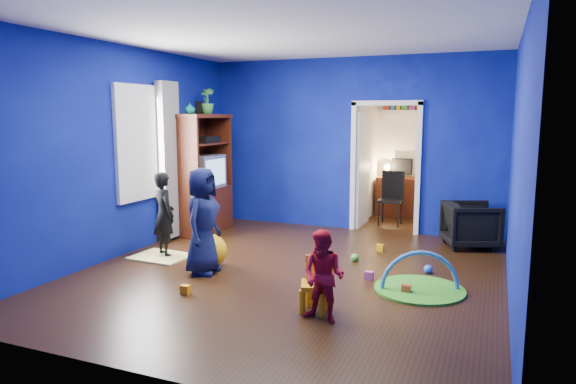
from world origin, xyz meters
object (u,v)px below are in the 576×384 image
at_px(tv_armoire, 202,174).
at_px(crt_tv, 204,172).
at_px(child_black, 164,214).
at_px(child_navy, 202,221).
at_px(vase, 190,108).
at_px(folding_chair, 391,200).
at_px(armchair, 471,225).
at_px(hopper_ball, 210,251).
at_px(study_desk, 400,196).
at_px(play_mat, 419,289).
at_px(toddler_red, 323,276).
at_px(kid_chair, 315,287).

xyz_separation_m(tv_armoire, crt_tv, (0.04, 0.00, 0.04)).
xyz_separation_m(child_black, child_navy, (0.90, -0.46, 0.07)).
bearing_deg(vase, folding_chair, 36.01).
distance_m(armchair, hopper_ball, 3.85).
xyz_separation_m(tv_armoire, hopper_ball, (1.15, -1.70, -0.76)).
distance_m(child_navy, vase, 2.47).
distance_m(armchair, study_desk, 2.49).
bearing_deg(hopper_ball, child_black, 165.93).
relative_size(child_navy, folding_chair, 1.43).
distance_m(tv_armoire, crt_tv, 0.06).
bearing_deg(folding_chair, child_navy, -113.46).
distance_m(child_navy, play_mat, 2.69).
height_order(child_black, play_mat, child_black).
height_order(vase, play_mat, vase).
distance_m(toddler_red, hopper_ball, 2.22).
distance_m(armchair, child_navy, 3.98).
bearing_deg(study_desk, child_navy, -109.00).
bearing_deg(play_mat, vase, 161.03).
bearing_deg(tv_armoire, kid_chair, -42.08).
bearing_deg(study_desk, play_mat, -77.12).
distance_m(child_navy, tv_armoire, 2.31).
distance_m(child_black, crt_tv, 1.57).
bearing_deg(crt_tv, child_navy, -59.17).
bearing_deg(child_black, toddler_red, -175.86).
relative_size(crt_tv, folding_chair, 0.76).
xyz_separation_m(tv_armoire, folding_chair, (2.80, 1.74, -0.52)).
height_order(child_black, study_desk, child_black).
height_order(toddler_red, tv_armoire, tv_armoire).
bearing_deg(toddler_red, study_desk, 100.34).
xyz_separation_m(toddler_red, kid_chair, (-0.15, 0.20, -0.19)).
height_order(toddler_red, folding_chair, folding_chair).
bearing_deg(crt_tv, hopper_ball, -56.76).
relative_size(armchair, child_navy, 0.56).
relative_size(play_mat, folding_chair, 1.09).
distance_m(toddler_red, kid_chair, 0.32).
relative_size(crt_tv, kid_chair, 1.40).
bearing_deg(study_desk, kid_chair, -88.88).
bearing_deg(kid_chair, study_desk, 71.25).
distance_m(vase, play_mat, 4.49).
bearing_deg(crt_tv, toddler_red, -43.12).
distance_m(toddler_red, crt_tv, 4.17).
xyz_separation_m(toddler_red, crt_tv, (-3.02, 2.83, 0.58)).
xyz_separation_m(toddler_red, folding_chair, (-0.25, 4.56, 0.02)).
height_order(armchair, vase, vase).
height_order(tv_armoire, hopper_ball, tv_armoire).
xyz_separation_m(child_black, play_mat, (3.48, -0.12, -0.58)).
height_order(child_navy, crt_tv, child_navy).
xyz_separation_m(child_black, crt_tv, (-0.26, 1.49, 0.43)).
distance_m(child_black, study_desk, 4.88).
bearing_deg(armchair, crt_tv, 78.59).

